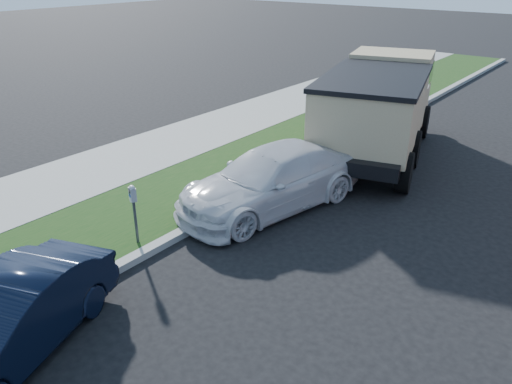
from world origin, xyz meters
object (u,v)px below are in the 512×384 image
Objects in this scene: white_wagon at (272,178)px; parking_meter at (133,202)px; dump_truck at (379,103)px; navy_sedan at (9,321)px.

parking_meter is at bearing -94.51° from white_wagon.
parking_meter is 0.17× the size of dump_truck.
navy_sedan is at bearing -107.13° from dump_truck.
dump_truck is (0.24, 5.16, 0.83)m from white_wagon.
parking_meter is 8.63m from dump_truck.
parking_meter reaches higher than navy_sedan.
white_wagon is 1.30× the size of navy_sedan.
white_wagon is at bearing 94.54° from parking_meter.
navy_sedan is 0.51× the size of dump_truck.
white_wagon is 5.23m from dump_truck.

